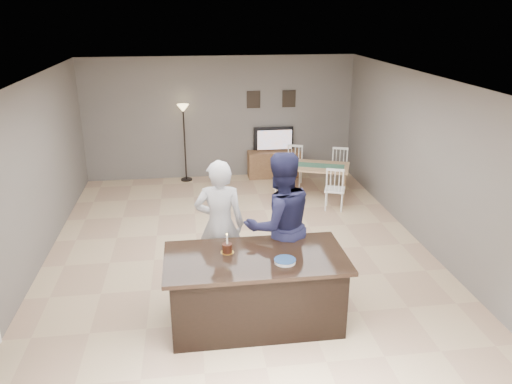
{
  "coord_description": "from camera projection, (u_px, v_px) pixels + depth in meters",
  "views": [
    {
      "loc": [
        -0.72,
        -7.0,
        3.64
      ],
      "look_at": [
        0.21,
        -0.3,
        1.15
      ],
      "focal_mm": 35.0,
      "sensor_mm": 36.0,
      "label": 1
    }
  ],
  "objects": [
    {
      "name": "floor",
      "position": [
        240.0,
        254.0,
        7.86
      ],
      "size": [
        8.0,
        8.0,
        0.0
      ],
      "primitive_type": "plane",
      "color": "tan",
      "rests_on": "ground"
    },
    {
      "name": "room_shell",
      "position": [
        239.0,
        152.0,
        7.28
      ],
      "size": [
        8.0,
        8.0,
        8.0
      ],
      "color": "slate",
      "rests_on": "floor"
    },
    {
      "name": "kitchen_island",
      "position": [
        256.0,
        289.0,
        6.03
      ],
      "size": [
        2.15,
        1.1,
        0.9
      ],
      "color": "black",
      "rests_on": "floor"
    },
    {
      "name": "tv_console",
      "position": [
        274.0,
        164.0,
        11.41
      ],
      "size": [
        1.2,
        0.4,
        0.6
      ],
      "primitive_type": "cube",
      "color": "brown",
      "rests_on": "floor"
    },
    {
      "name": "television",
      "position": [
        274.0,
        139.0,
        11.28
      ],
      "size": [
        0.91,
        0.12,
        0.53
      ],
      "primitive_type": "imported",
      "rotation": [
        0.0,
        0.0,
        3.14
      ],
      "color": "black",
      "rests_on": "tv_console"
    },
    {
      "name": "tv_screen_glow",
      "position": [
        275.0,
        140.0,
        11.21
      ],
      "size": [
        0.78,
        0.0,
        0.78
      ],
      "primitive_type": "plane",
      "rotation": [
        1.57,
        0.0,
        3.14
      ],
      "color": "orange",
      "rests_on": "tv_console"
    },
    {
      "name": "picture_frames",
      "position": [
        271.0,
        99.0,
        11.1
      ],
      "size": [
        1.1,
        0.02,
        0.38
      ],
      "color": "black",
      "rests_on": "room_shell"
    },
    {
      "name": "woman",
      "position": [
        220.0,
        225.0,
        6.68
      ],
      "size": [
        0.71,
        0.51,
        1.83
      ],
      "primitive_type": "imported",
      "rotation": [
        0.0,
        0.0,
        3.02
      ],
      "color": "#B5B5B9",
      "rests_on": "floor"
    },
    {
      "name": "man",
      "position": [
        279.0,
        225.0,
        6.5
      ],
      "size": [
        1.11,
        0.95,
        1.98
      ],
      "primitive_type": "imported",
      "rotation": [
        0.0,
        0.0,
        3.37
      ],
      "color": "#1B1B3B",
      "rests_on": "floor"
    },
    {
      "name": "birthday_cake",
      "position": [
        227.0,
        248.0,
        5.95
      ],
      "size": [
        0.16,
        0.16,
        0.25
      ],
      "color": "#EEBC46",
      "rests_on": "kitchen_island"
    },
    {
      "name": "plate_stack",
      "position": [
        285.0,
        261.0,
        5.72
      ],
      "size": [
        0.25,
        0.25,
        0.04
      ],
      "color": "white",
      "rests_on": "kitchen_island"
    },
    {
      "name": "dining_table",
      "position": [
        313.0,
        171.0,
        10.13
      ],
      "size": [
        1.81,
        1.96,
        0.86
      ],
      "rotation": [
        0.0,
        0.0,
        -0.36
      ],
      "color": "tan",
      "rests_on": "floor"
    },
    {
      "name": "floor_lamp",
      "position": [
        184.0,
        122.0,
        10.82
      ],
      "size": [
        0.26,
        0.26,
        1.71
      ],
      "color": "black",
      "rests_on": "floor"
    }
  ]
}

